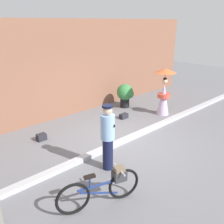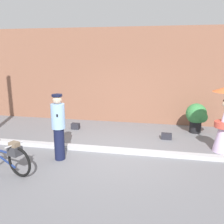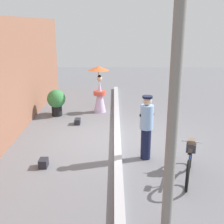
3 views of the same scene
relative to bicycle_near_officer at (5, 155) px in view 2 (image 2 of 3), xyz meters
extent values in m
plane|color=slate|center=(2.26, 1.63, -0.41)|extent=(30.00, 30.00, 0.00)
cube|color=brown|center=(2.26, 4.92, 1.38)|extent=(14.00, 0.40, 3.59)
cube|color=#B2B2B7|center=(2.26, 1.63, -0.35)|extent=(14.00, 0.20, 0.12)
torus|color=black|center=(0.43, -0.14, -0.07)|extent=(0.67, 0.26, 0.69)
cube|color=navy|center=(-0.09, 0.03, 0.07)|extent=(0.88, 0.31, 0.04)
cube|color=navy|center=(-0.09, 0.03, -0.11)|extent=(0.76, 0.27, 0.28)
cylinder|color=silver|center=(0.32, -0.10, 0.31)|extent=(0.17, 0.47, 0.03)
cube|color=#333338|center=(0.32, -0.10, 0.17)|extent=(0.31, 0.29, 0.20)
cube|color=#72604C|center=(0.32, -0.10, 0.30)|extent=(0.24, 0.21, 0.14)
cylinder|color=#141938|center=(0.92, 0.91, 0.00)|extent=(0.26, 0.26, 0.83)
cylinder|color=#8CB2E0|center=(0.92, 0.91, 0.72)|extent=(0.34, 0.34, 0.62)
sphere|color=#D8B293|center=(0.92, 0.91, 1.14)|extent=(0.22, 0.22, 0.22)
cylinder|color=black|center=(0.92, 0.91, 1.25)|extent=(0.26, 0.26, 0.05)
cube|color=black|center=(0.92, 0.91, 0.79)|extent=(0.15, 0.37, 0.06)
cone|color=silver|center=(5.09, 2.29, 0.21)|extent=(0.48, 0.48, 1.24)
cylinder|color=#D14C3D|center=(5.09, 2.29, 0.36)|extent=(0.49, 0.49, 0.16)
cylinder|color=black|center=(4.58, 3.91, -0.22)|extent=(0.39, 0.39, 0.39)
sphere|color=#387F42|center=(4.58, 3.91, 0.25)|extent=(0.69, 0.69, 0.69)
sphere|color=#387F42|center=(4.75, 3.81, 0.16)|extent=(0.38, 0.38, 0.38)
cube|color=#26262D|center=(0.43, 3.47, -0.31)|extent=(0.28, 0.20, 0.21)
cube|color=black|center=(0.43, 3.40, -0.26)|extent=(0.24, 0.07, 0.08)
cube|color=#26262D|center=(3.61, 3.01, -0.32)|extent=(0.33, 0.19, 0.19)
cube|color=black|center=(3.61, 2.95, -0.27)|extent=(0.28, 0.07, 0.07)
camera|label=1|loc=(-2.60, -3.05, 3.08)|focal=39.14mm
camera|label=2|loc=(3.41, -4.66, 2.24)|focal=39.98mm
camera|label=3|loc=(-6.01, 1.74, 2.99)|focal=46.51mm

